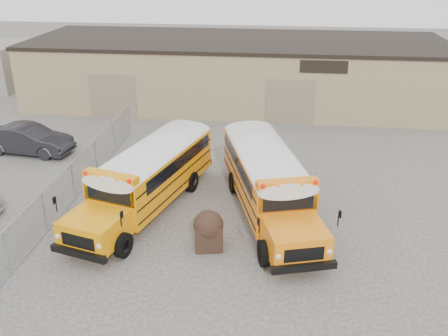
# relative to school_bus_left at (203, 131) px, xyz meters

# --- Properties ---
(ground) EXTENTS (120.00, 120.00, 0.00)m
(ground) POSITION_rel_school_bus_left_xyz_m (0.75, -8.46, -1.64)
(ground) COLOR #44413F
(ground) RESTS_ON ground
(warehouse) EXTENTS (30.20, 10.20, 4.67)m
(warehouse) POSITION_rel_school_bus_left_xyz_m (0.75, 11.54, 0.73)
(warehouse) COLOR tan
(warehouse) RESTS_ON ground
(chainlink_fence) EXTENTS (0.07, 18.07, 1.81)m
(chainlink_fence) POSITION_rel_school_bus_left_xyz_m (-5.25, -5.46, -0.74)
(chainlink_fence) COLOR #92959A
(chainlink_fence) RESTS_ON ground
(school_bus_left) EXTENTS (4.82, 9.97, 2.84)m
(school_bus_left) POSITION_rel_school_bus_left_xyz_m (0.00, 0.00, 0.00)
(school_bus_left) COLOR orange
(school_bus_left) RESTS_ON ground
(school_bus_right) EXTENTS (5.04, 10.10, 2.88)m
(school_bus_right) POSITION_rel_school_bus_left_xyz_m (2.08, 0.19, 0.02)
(school_bus_right) COLOR orange
(school_bus_right) RESTS_ON ground
(tarp_bundle) EXTENTS (1.24, 1.18, 1.60)m
(tarp_bundle) POSITION_rel_school_bus_left_xyz_m (1.61, -8.84, -0.82)
(tarp_bundle) COLOR black
(tarp_bundle) RESTS_ON ground
(car_dark) EXTENTS (5.20, 2.32, 1.66)m
(car_dark) POSITION_rel_school_bus_left_xyz_m (-10.01, -0.33, -0.81)
(car_dark) COLOR black
(car_dark) RESTS_ON ground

